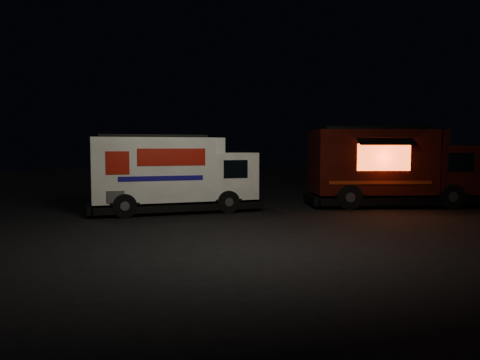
# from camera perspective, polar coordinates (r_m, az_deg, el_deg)

# --- Properties ---
(ground) EXTENTS (80.00, 80.00, 0.00)m
(ground) POSITION_cam_1_polar(r_m,az_deg,el_deg) (14.36, -0.75, -5.46)
(ground) COLOR black
(ground) RESTS_ON ground
(white_truck) EXTENTS (6.21, 2.16, 2.81)m
(white_truck) POSITION_cam_1_polar(r_m,az_deg,el_deg) (17.27, -7.98, 0.78)
(white_truck) COLOR white
(white_truck) RESTS_ON ground
(red_truck) EXTENTS (7.22, 4.19, 3.16)m
(red_truck) POSITION_cam_1_polar(r_m,az_deg,el_deg) (19.83, 18.05, 1.55)
(red_truck) COLOR #3A0E0A
(red_truck) RESTS_ON ground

